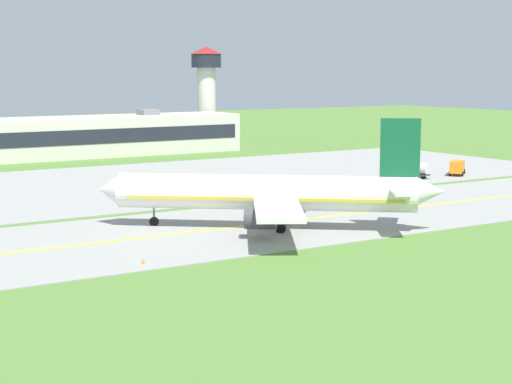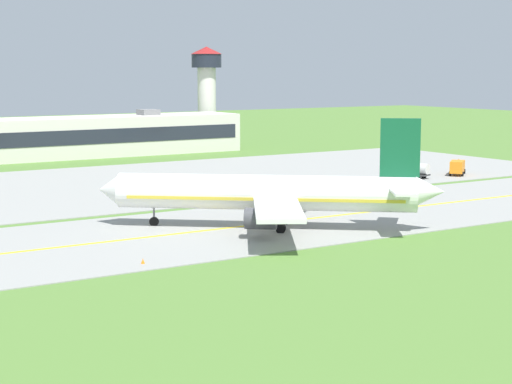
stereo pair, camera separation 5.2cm
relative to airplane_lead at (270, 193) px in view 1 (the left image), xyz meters
name	(u,v)px [view 1 (the left image)]	position (x,y,z in m)	size (l,w,h in m)	color
ground_plane	(264,225)	(0.83, 2.56, -4.13)	(500.00, 500.00, 0.00)	#517A33
taxiway_strip	(264,224)	(0.83, 2.56, -4.08)	(240.00, 28.00, 0.10)	gray
apron_pad	(175,180)	(10.83, 44.56, -4.08)	(140.00, 52.00, 0.10)	gray
taxiway_centreline	(264,224)	(0.83, 2.56, -4.03)	(220.00, 0.60, 0.01)	yellow
airplane_lead	(270,193)	(0.00, 0.00, 0.00)	(33.06, 29.45, 12.70)	white
service_truck_fuel	(411,169)	(45.47, 25.70, -2.60)	(3.90, 6.34, 2.65)	#264CA5
service_truck_catering	(227,185)	(9.63, 25.65, -2.60)	(5.17, 6.07, 2.60)	yellow
service_truck_pushback	(457,167)	(54.85, 24.38, -2.60)	(5.96, 5.36, 2.60)	orange
terminal_building	(93,136)	(15.09, 90.38, 0.02)	(64.89, 13.20, 9.47)	beige
control_tower	(206,85)	(48.93, 101.53, 10.22)	(7.60, 7.60, 23.55)	silver
traffic_cone_near_edge	(143,262)	(-20.02, -8.85, -3.83)	(0.44, 0.44, 0.60)	orange
traffic_cone_mid_edge	(338,197)	(20.94, 14.15, -3.83)	(0.44, 0.44, 0.60)	orange
traffic_cone_far_edge	(253,203)	(7.83, 15.86, -3.83)	(0.44, 0.44, 0.60)	orange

